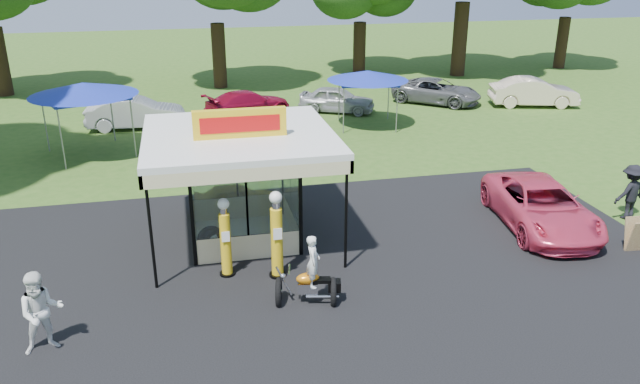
# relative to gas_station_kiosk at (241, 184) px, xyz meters

# --- Properties ---
(ground) EXTENTS (120.00, 120.00, 0.00)m
(ground) POSITION_rel_gas_station_kiosk_xyz_m (2.00, -4.99, -1.78)
(ground) COLOR #30551A
(ground) RESTS_ON ground
(asphalt_apron) EXTENTS (20.00, 14.00, 0.04)m
(asphalt_apron) POSITION_rel_gas_station_kiosk_xyz_m (2.00, -2.99, -1.76)
(asphalt_apron) COLOR black
(asphalt_apron) RESTS_ON ground
(gas_station_kiosk) EXTENTS (5.40, 5.40, 4.18)m
(gas_station_kiosk) POSITION_rel_gas_station_kiosk_xyz_m (0.00, 0.00, 0.00)
(gas_station_kiosk) COLOR white
(gas_station_kiosk) RESTS_ON ground
(gas_pump_left) EXTENTS (0.42, 0.42, 2.27)m
(gas_pump_left) POSITION_rel_gas_station_kiosk_xyz_m (-0.68, -2.24, -0.70)
(gas_pump_left) COLOR black
(gas_pump_left) RESTS_ON ground
(gas_pump_right) EXTENTS (0.46, 0.46, 2.49)m
(gas_pump_right) POSITION_rel_gas_station_kiosk_xyz_m (0.64, -2.61, -0.59)
(gas_pump_right) COLOR black
(gas_pump_right) RESTS_ON ground
(motorcycle) EXTENTS (1.70, 1.05, 1.93)m
(motorcycle) POSITION_rel_gas_station_kiosk_xyz_m (1.24, -4.12, -1.03)
(motorcycle) COLOR black
(motorcycle) RESTS_ON ground
(spare_tires) EXTENTS (1.03, 0.70, 0.85)m
(spare_tires) POSITION_rel_gas_station_kiosk_xyz_m (-0.95, -0.82, -1.37)
(spare_tires) COLOR black
(spare_tires) RESTS_ON ground
(a_frame_sign) EXTENTS (0.58, 0.54, 1.02)m
(a_frame_sign) POSITION_rel_gas_station_kiosk_xyz_m (11.10, -3.38, -1.27)
(a_frame_sign) COLOR #593819
(a_frame_sign) RESTS_ON ground
(kiosk_car) EXTENTS (2.82, 1.13, 0.96)m
(kiosk_car) POSITION_rel_gas_station_kiosk_xyz_m (-0.00, 2.21, -1.30)
(kiosk_car) COLOR gold
(kiosk_car) RESTS_ON ground
(pink_sedan) EXTENTS (3.09, 5.49, 1.45)m
(pink_sedan) POSITION_rel_gas_station_kiosk_xyz_m (9.29, -1.22, -1.06)
(pink_sedan) COLOR #DE3C5F
(pink_sedan) RESTS_ON ground
(spectator_west) EXTENTS (1.08, 0.94, 1.92)m
(spectator_west) POSITION_rel_gas_station_kiosk_xyz_m (-4.86, -4.74, -0.82)
(spectator_west) COLOR white
(spectator_west) RESTS_ON ground
(spectator_east_a) EXTENTS (1.31, 0.92, 1.85)m
(spectator_east_a) POSITION_rel_gas_station_kiosk_xyz_m (12.49, -1.21, -0.86)
(spectator_east_a) COLOR black
(spectator_east_a) RESTS_ON ground
(bg_car_a) EXTENTS (4.79, 1.86, 1.55)m
(bg_car_a) POSITION_rel_gas_station_kiosk_xyz_m (-3.80, 13.80, -1.01)
(bg_car_a) COLOR beige
(bg_car_a) RESTS_ON ground
(bg_car_b) EXTENTS (5.03, 3.55, 1.35)m
(bg_car_b) POSITION_rel_gas_station_kiosk_xyz_m (1.87, 14.95, -1.11)
(bg_car_b) COLOR maroon
(bg_car_b) RESTS_ON ground
(bg_car_c) EXTENTS (4.36, 3.25, 1.38)m
(bg_car_c) POSITION_rel_gas_station_kiosk_xyz_m (6.66, 14.78, -1.09)
(bg_car_c) COLOR #A3A4A8
(bg_car_c) RESTS_ON ground
(bg_car_d) EXTENTS (5.28, 5.03, 1.39)m
(bg_car_d) POSITION_rel_gas_station_kiosk_xyz_m (12.73, 15.54, -1.09)
(bg_car_d) COLOR #5C5C5F
(bg_car_d) RESTS_ON ground
(bg_car_e) EXTENTS (5.06, 2.84, 1.58)m
(bg_car_e) POSITION_rel_gas_station_kiosk_xyz_m (17.78, 13.72, -0.99)
(bg_car_e) COLOR beige
(bg_car_e) RESTS_ON ground
(tent_west) EXTENTS (4.45, 4.45, 3.11)m
(tent_west) POSITION_rel_gas_station_kiosk_xyz_m (-5.50, 9.90, 1.03)
(tent_west) COLOR gray
(tent_west) RESTS_ON ground
(tent_east) EXTENTS (3.97, 3.97, 2.78)m
(tent_east) POSITION_rel_gas_station_kiosk_xyz_m (7.41, 11.69, 0.73)
(tent_east) COLOR gray
(tent_east) RESTS_ON ground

